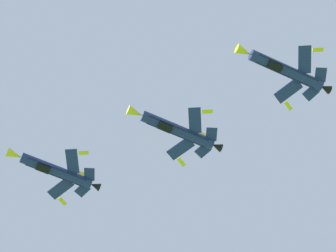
% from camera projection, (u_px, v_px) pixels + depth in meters
% --- Properties ---
extents(fighter_jet_lead, '(14.51, 11.13, 4.38)m').
position_uv_depth(fighter_jet_lead, '(55.00, 170.00, 96.38)').
color(fighter_jet_lead, navy).
extents(fighter_jet_left_wing, '(14.51, 11.15, 4.36)m').
position_uv_depth(fighter_jet_left_wing, '(176.00, 130.00, 91.84)').
color(fighter_jet_left_wing, navy).
extents(fighter_jet_right_wing, '(14.51, 11.12, 4.39)m').
position_uv_depth(fighter_jet_right_wing, '(285.00, 70.00, 88.76)').
color(fighter_jet_right_wing, navy).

